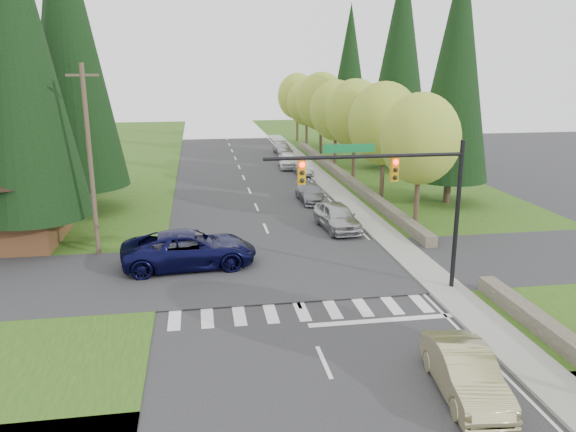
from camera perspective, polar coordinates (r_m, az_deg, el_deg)
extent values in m
plane|color=#28282B|center=(20.86, 3.05, -13.25)|extent=(120.00, 120.00, 0.00)
cube|color=#264F15|center=(42.70, 14.55, 1.28)|extent=(14.00, 110.00, 0.06)
cube|color=#264F15|center=(40.20, -21.82, -0.19)|extent=(14.00, 110.00, 0.06)
cube|color=#28282B|center=(28.03, -0.40, -5.56)|extent=(120.00, 8.00, 0.10)
cube|color=gray|center=(42.53, 5.92, 1.68)|extent=(1.80, 80.00, 0.13)
cube|color=gray|center=(42.32, 4.81, 1.64)|extent=(0.20, 80.00, 0.13)
cube|color=#4C4438|center=(50.45, 5.46, 4.16)|extent=(0.70, 40.00, 0.70)
cylinder|color=black|center=(25.88, 16.78, -0.08)|extent=(0.20, 0.20, 6.80)
cylinder|color=black|center=(23.74, 7.86, 6.01)|extent=(8.60, 0.16, 0.16)
cube|color=#0C662D|center=(23.54, 6.21, 6.85)|extent=(2.20, 0.04, 0.35)
cube|color=#BF8C0C|center=(24.25, 10.76, 4.64)|extent=(0.32, 0.24, 1.00)
sphere|color=#FF0C05|center=(24.06, 10.91, 5.40)|extent=(0.22, 0.22, 0.22)
cube|color=#BF8C0C|center=(23.20, 1.39, 4.44)|extent=(0.32, 0.24, 1.00)
sphere|color=#FF0C05|center=(23.01, 1.46, 5.23)|extent=(0.22, 0.22, 0.22)
cube|color=#4C2D19|center=(35.69, -26.85, 0.02)|extent=(6.00, 6.00, 3.20)
cube|color=black|center=(35.28, -27.22, 3.07)|extent=(6.60, 6.60, 0.70)
cylinder|color=#473828|center=(30.81, -19.43, 5.12)|extent=(0.24, 0.24, 10.00)
cube|color=#473828|center=(30.42, -20.17, 13.29)|extent=(1.60, 0.10, 0.12)
cylinder|color=#38281C|center=(35.34, 12.98, 2.45)|extent=(0.32, 0.32, 4.76)
ellipsoid|color=#929F2B|center=(34.80, 13.30, 7.65)|extent=(4.80, 4.80, 5.52)
cylinder|color=#38281C|center=(41.79, 9.56, 4.67)|extent=(0.32, 0.32, 4.93)
ellipsoid|color=#929F2B|center=(41.32, 9.76, 9.24)|extent=(5.20, 5.20, 5.98)
cylinder|color=#38281C|center=(48.31, 6.70, 6.25)|extent=(0.32, 0.32, 5.04)
ellipsoid|color=#929F2B|center=(47.91, 6.83, 10.29)|extent=(5.00, 5.00, 5.75)
cylinder|color=#38281C|center=(55.04, 4.82, 7.26)|extent=(0.32, 0.32, 4.82)
ellipsoid|color=#929F2B|center=(54.69, 4.89, 10.66)|extent=(5.00, 5.00, 5.75)
cylinder|color=#38281C|center=(61.80, 3.35, 8.31)|extent=(0.32, 0.32, 5.15)
ellipsoid|color=#929F2B|center=(61.49, 3.40, 11.55)|extent=(5.40, 5.40, 6.21)
cylinder|color=#38281C|center=(68.60, 1.91, 8.82)|extent=(0.32, 0.32, 4.70)
ellipsoid|color=#929F2B|center=(68.32, 1.93, 11.48)|extent=(4.80, 4.80, 5.52)
cylinder|color=#38281C|center=(75.44, 0.95, 9.51)|extent=(0.32, 0.32, 4.98)
ellipsoid|color=#929F2B|center=(75.19, 0.97, 12.07)|extent=(5.20, 5.20, 5.98)
cylinder|color=#38281C|center=(34.34, -24.04, -1.24)|extent=(0.50, 0.50, 2.00)
cone|color=black|center=(33.17, -25.91, 15.23)|extent=(6.12, 6.12, 18.00)
cylinder|color=#38281C|center=(38.90, -26.87, 0.24)|extent=(0.50, 0.50, 2.00)
cylinder|color=#38281C|center=(41.67, -20.04, 1.87)|extent=(0.50, 0.50, 2.00)
cone|color=black|center=(40.73, -21.39, 16.11)|extent=(6.46, 6.46, 19.00)
cylinder|color=#38281C|center=(47.83, -21.12, 3.39)|extent=(0.50, 0.50, 2.00)
cone|color=black|center=(46.99, -22.22, 14.55)|extent=(5.78, 5.78, 17.00)
cylinder|color=#38281C|center=(42.90, 15.87, 2.58)|extent=(0.50, 0.50, 2.00)
cone|color=black|center=(41.96, 16.75, 14.38)|extent=(5.44, 5.44, 16.00)
cylinder|color=#38281C|center=(55.99, 10.83, 5.72)|extent=(0.50, 0.50, 2.00)
cone|color=black|center=(55.28, 11.35, 15.79)|extent=(6.12, 6.12, 18.00)
cylinder|color=#38281C|center=(68.90, 6.10, 7.64)|extent=(0.50, 0.50, 2.00)
cone|color=black|center=(68.32, 6.30, 14.55)|extent=(5.10, 5.10, 15.00)
imported|color=tan|center=(18.74, 17.55, -14.90)|extent=(2.03, 4.68, 1.50)
imported|color=black|center=(28.68, -9.98, -3.34)|extent=(6.90, 3.57, 1.86)
imported|color=#A3A3A8|center=(34.78, 5.02, -0.05)|extent=(2.39, 5.01, 1.65)
imported|color=slate|center=(41.79, 2.36, 2.31)|extent=(1.88, 4.42, 1.27)
imported|color=#A8A8AD|center=(52.28, 1.55, 4.96)|extent=(1.56, 4.09, 1.33)
imported|color=white|center=(55.66, 0.01, 5.70)|extent=(2.19, 4.66, 1.54)
imported|color=#A6A5AA|center=(64.42, -0.52, 6.87)|extent=(1.93, 4.43, 1.27)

